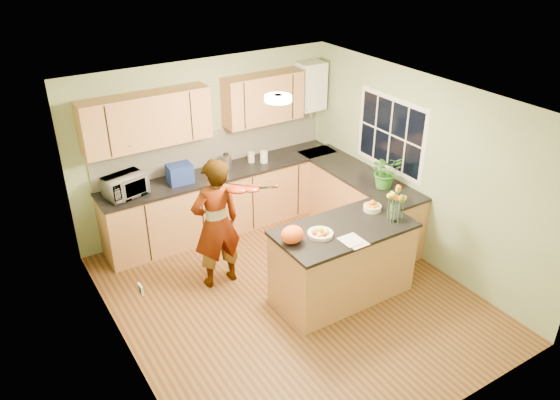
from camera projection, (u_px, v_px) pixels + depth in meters
floor at (291, 297)px, 6.78m from camera, size 4.50×4.50×0.00m
ceiling at (293, 102)px, 5.61m from camera, size 4.00×4.50×0.02m
wall_back at (207, 145)px, 7.88m from camera, size 4.00×0.02×2.50m
wall_front at (441, 319)px, 4.51m from camera, size 4.00×0.02×2.50m
wall_left at (119, 261)px, 5.25m from camera, size 0.02×4.50×2.50m
wall_right at (420, 170)px, 7.13m from camera, size 0.02×4.50×2.50m
back_counter at (225, 199)px, 8.07m from camera, size 3.64×0.62×0.94m
right_counter at (357, 202)px, 7.99m from camera, size 0.62×2.24×0.94m
splashback at (214, 147)px, 7.94m from camera, size 3.60×0.02×0.52m
upper_cabinets at (198, 111)px, 7.39m from camera, size 3.20×0.34×0.70m
boiler at (311, 86)px, 8.26m from camera, size 0.40×0.30×0.86m
window_right at (390, 134)px, 7.44m from camera, size 0.01×1.30×1.05m
light_switch at (141, 289)px, 4.79m from camera, size 0.02×0.09×0.09m
ceiling_lamp at (278, 98)px, 5.85m from camera, size 0.30×0.30×0.07m
peninsula_island at (342, 261)px, 6.61m from camera, size 1.68×0.86×0.96m
fruit_dish at (320, 232)px, 6.21m from camera, size 0.29×0.29×0.10m
orange_bowl at (372, 206)px, 6.74m from camera, size 0.22×0.22×0.13m
flower_vase at (396, 196)px, 6.38m from camera, size 0.27×0.27×0.50m
orange_bag at (292, 235)px, 6.05m from camera, size 0.33×0.31×0.20m
papers at (354, 241)px, 6.12m from camera, size 0.22×0.30×0.01m
violinist at (216, 224)px, 6.66m from camera, size 0.63×0.42×1.72m
violin at (238, 189)px, 6.35m from camera, size 0.66×0.58×0.17m
microwave at (125, 186)px, 7.08m from camera, size 0.58×0.46×0.29m
blue_box at (180, 174)px, 7.44m from camera, size 0.34×0.26×0.27m
kettle at (226, 161)px, 7.84m from camera, size 0.16×0.16×0.30m
jar_cream at (251, 157)px, 8.07m from camera, size 0.13×0.13×0.15m
jar_white at (264, 157)px, 8.06m from camera, size 0.13×0.13×0.17m
potted_plant at (386, 171)px, 7.26m from camera, size 0.51×0.47×0.47m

